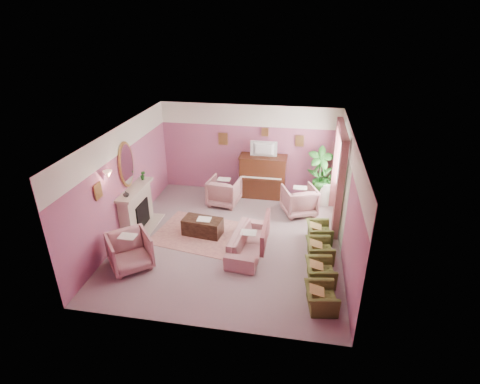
% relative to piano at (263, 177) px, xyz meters
% --- Properties ---
extents(floor, '(5.50, 6.00, 0.01)m').
position_rel_piano_xyz_m(floor, '(-0.50, -2.68, -0.65)').
color(floor, gray).
rests_on(floor, ground).
extents(ceiling, '(5.50, 6.00, 0.01)m').
position_rel_piano_xyz_m(ceiling, '(-0.50, -2.68, 2.15)').
color(ceiling, white).
rests_on(ceiling, wall_back).
extents(wall_back, '(5.50, 0.02, 2.80)m').
position_rel_piano_xyz_m(wall_back, '(-0.50, 0.32, 0.75)').
color(wall_back, '#864C7B').
rests_on(wall_back, floor).
extents(wall_front, '(5.50, 0.02, 2.80)m').
position_rel_piano_xyz_m(wall_front, '(-0.50, -5.68, 0.75)').
color(wall_front, '#864C7B').
rests_on(wall_front, floor).
extents(wall_left, '(0.02, 6.00, 2.80)m').
position_rel_piano_xyz_m(wall_left, '(-3.25, -2.68, 0.75)').
color(wall_left, '#864C7B').
rests_on(wall_left, floor).
extents(wall_right, '(0.02, 6.00, 2.80)m').
position_rel_piano_xyz_m(wall_right, '(2.25, -2.68, 0.75)').
color(wall_right, '#864C7B').
rests_on(wall_right, floor).
extents(picture_rail_band, '(5.50, 0.01, 0.65)m').
position_rel_piano_xyz_m(picture_rail_band, '(-0.50, 0.31, 1.82)').
color(picture_rail_band, white).
rests_on(picture_rail_band, wall_back).
extents(stripe_panel, '(0.01, 3.00, 2.15)m').
position_rel_piano_xyz_m(stripe_panel, '(2.23, -1.38, 0.42)').
color(stripe_panel, '#AFC09E').
rests_on(stripe_panel, wall_right).
extents(fireplace_surround, '(0.30, 1.40, 1.10)m').
position_rel_piano_xyz_m(fireplace_surround, '(-3.09, -2.48, -0.10)').
color(fireplace_surround, '#B8A793').
rests_on(fireplace_surround, floor).
extents(fireplace_inset, '(0.18, 0.72, 0.68)m').
position_rel_piano_xyz_m(fireplace_inset, '(-2.99, -2.48, -0.25)').
color(fireplace_inset, black).
rests_on(fireplace_inset, floor).
extents(fire_ember, '(0.06, 0.54, 0.10)m').
position_rel_piano_xyz_m(fire_ember, '(-2.95, -2.48, -0.43)').
color(fire_ember, '#FE3200').
rests_on(fire_ember, floor).
extents(mantel_shelf, '(0.40, 1.55, 0.07)m').
position_rel_piano_xyz_m(mantel_shelf, '(-3.06, -2.48, 0.47)').
color(mantel_shelf, '#B8A793').
rests_on(mantel_shelf, fireplace_surround).
extents(hearth, '(0.55, 1.50, 0.02)m').
position_rel_piano_xyz_m(hearth, '(-2.89, -2.48, -0.64)').
color(hearth, '#B8A793').
rests_on(hearth, floor).
extents(mirror_frame, '(0.04, 0.72, 1.20)m').
position_rel_piano_xyz_m(mirror_frame, '(-3.20, -2.48, 1.15)').
color(mirror_frame, tan).
rests_on(mirror_frame, wall_left).
extents(mirror_glass, '(0.01, 0.60, 1.06)m').
position_rel_piano_xyz_m(mirror_glass, '(-3.17, -2.48, 1.15)').
color(mirror_glass, white).
rests_on(mirror_glass, wall_left).
extents(sconce_shade, '(0.20, 0.20, 0.16)m').
position_rel_piano_xyz_m(sconce_shade, '(-3.12, -3.53, 1.33)').
color(sconce_shade, tan).
rests_on(sconce_shade, wall_left).
extents(piano, '(1.40, 0.60, 1.30)m').
position_rel_piano_xyz_m(piano, '(0.00, 0.00, 0.00)').
color(piano, '#421E10').
rests_on(piano, floor).
extents(piano_keyshelf, '(1.30, 0.12, 0.06)m').
position_rel_piano_xyz_m(piano_keyshelf, '(-0.00, -0.35, 0.07)').
color(piano_keyshelf, '#421E10').
rests_on(piano_keyshelf, piano).
extents(piano_keys, '(1.20, 0.08, 0.02)m').
position_rel_piano_xyz_m(piano_keys, '(0.00, -0.35, 0.11)').
color(piano_keys, white).
rests_on(piano_keys, piano).
extents(piano_top, '(1.45, 0.65, 0.04)m').
position_rel_piano_xyz_m(piano_top, '(0.00, 0.00, 0.66)').
color(piano_top, '#421E10').
rests_on(piano_top, piano).
extents(television, '(0.80, 0.12, 0.48)m').
position_rel_piano_xyz_m(television, '(0.00, -0.05, 0.95)').
color(television, black).
rests_on(television, piano).
extents(print_back_left, '(0.30, 0.03, 0.38)m').
position_rel_piano_xyz_m(print_back_left, '(-1.30, 0.28, 1.07)').
color(print_back_left, tan).
rests_on(print_back_left, wall_back).
extents(print_back_right, '(0.26, 0.03, 0.34)m').
position_rel_piano_xyz_m(print_back_right, '(1.05, 0.28, 1.13)').
color(print_back_right, tan).
rests_on(print_back_right, wall_back).
extents(print_back_mid, '(0.22, 0.03, 0.26)m').
position_rel_piano_xyz_m(print_back_mid, '(0.00, 0.28, 1.35)').
color(print_back_mid, tan).
rests_on(print_back_mid, wall_back).
extents(print_left_wall, '(0.03, 0.28, 0.36)m').
position_rel_piano_xyz_m(print_left_wall, '(-3.21, -3.88, 1.07)').
color(print_left_wall, tan).
rests_on(print_left_wall, wall_left).
extents(window_blind, '(0.03, 1.40, 1.80)m').
position_rel_piano_xyz_m(window_blind, '(2.20, -1.13, 1.05)').
color(window_blind, white).
rests_on(window_blind, wall_right).
extents(curtain_left, '(0.16, 0.34, 2.60)m').
position_rel_piano_xyz_m(curtain_left, '(2.12, -2.05, 0.65)').
color(curtain_left, '#8E484D').
rests_on(curtain_left, floor).
extents(curtain_right, '(0.16, 0.34, 2.60)m').
position_rel_piano_xyz_m(curtain_right, '(2.12, -0.21, 0.65)').
color(curtain_right, '#8E484D').
rests_on(curtain_right, floor).
extents(pelmet, '(0.16, 2.20, 0.16)m').
position_rel_piano_xyz_m(pelmet, '(2.12, -1.13, 1.91)').
color(pelmet, '#8E484D').
rests_on(pelmet, wall_right).
extents(mantel_plant, '(0.16, 0.16, 0.28)m').
position_rel_piano_xyz_m(mantel_plant, '(-3.05, -1.93, 0.64)').
color(mantel_plant, '#236720').
rests_on(mantel_plant, mantel_shelf).
extents(mantel_vase, '(0.16, 0.16, 0.16)m').
position_rel_piano_xyz_m(mantel_vase, '(-3.05, -2.98, 0.58)').
color(mantel_vase, white).
rests_on(mantel_vase, mantel_shelf).
extents(area_rug, '(2.76, 2.19, 0.01)m').
position_rel_piano_xyz_m(area_rug, '(-1.22, -2.55, -0.64)').
color(area_rug, '#B2726A').
rests_on(area_rug, floor).
extents(coffee_table, '(1.06, 0.62, 0.45)m').
position_rel_piano_xyz_m(coffee_table, '(-1.26, -2.55, -0.43)').
color(coffee_table, black).
rests_on(coffee_table, floor).
extents(table_paper, '(0.35, 0.28, 0.01)m').
position_rel_piano_xyz_m(table_paper, '(-1.21, -2.55, -0.20)').
color(table_paper, white).
rests_on(table_paper, coffee_table).
extents(sofa, '(0.61, 1.84, 0.74)m').
position_rel_piano_xyz_m(sofa, '(0.03, -3.11, -0.28)').
color(sofa, tan).
rests_on(sofa, floor).
extents(sofa_throw, '(0.09, 1.39, 0.51)m').
position_rel_piano_xyz_m(sofa_throw, '(0.43, -3.11, -0.05)').
color(sofa_throw, '#8E484D').
rests_on(sofa_throw, sofa).
extents(floral_armchair_left, '(0.87, 0.87, 0.91)m').
position_rel_piano_xyz_m(floral_armchair_left, '(-1.07, -0.74, -0.20)').
color(floral_armchair_left, tan).
rests_on(floral_armchair_left, floor).
extents(floral_armchair_right, '(0.87, 0.87, 0.91)m').
position_rel_piano_xyz_m(floral_armchair_right, '(1.17, -0.96, -0.20)').
color(floral_armchair_right, tan).
rests_on(floral_armchair_right, floor).
extents(floral_armchair_front, '(0.87, 0.87, 0.91)m').
position_rel_piano_xyz_m(floral_armchair_front, '(-2.51, -4.17, -0.20)').
color(floral_armchair_front, tan).
rests_on(floral_armchair_front, floor).
extents(olive_chair_a, '(0.49, 0.70, 0.60)m').
position_rel_piano_xyz_m(olive_chair_a, '(1.71, -4.77, -0.35)').
color(olive_chair_a, '#515B25').
rests_on(olive_chair_a, floor).
extents(olive_chair_b, '(0.49, 0.70, 0.60)m').
position_rel_piano_xyz_m(olive_chair_b, '(1.71, -3.95, -0.35)').
color(olive_chair_b, '#515B25').
rests_on(olive_chair_b, floor).
extents(olive_chair_c, '(0.49, 0.70, 0.60)m').
position_rel_piano_xyz_m(olive_chair_c, '(1.71, -3.13, -0.35)').
color(olive_chair_c, '#515B25').
rests_on(olive_chair_c, floor).
extents(olive_chair_d, '(0.49, 0.70, 0.60)m').
position_rel_piano_xyz_m(olive_chair_d, '(1.71, -2.31, -0.35)').
color(olive_chair_d, '#515B25').
rests_on(olive_chair_d, floor).
extents(side_table, '(0.52, 0.52, 0.70)m').
position_rel_piano_xyz_m(side_table, '(1.89, -0.17, -0.30)').
color(side_table, silver).
rests_on(side_table, floor).
extents(side_plant_big, '(0.30, 0.30, 0.34)m').
position_rel_piano_xyz_m(side_plant_big, '(1.89, -0.17, 0.22)').
color(side_plant_big, '#236720').
rests_on(side_plant_big, side_table).
extents(side_plant_small, '(0.16, 0.16, 0.28)m').
position_rel_piano_xyz_m(side_plant_small, '(2.01, -0.27, 0.19)').
color(side_plant_small, '#236720').
rests_on(side_plant_small, side_table).
extents(palm_pot, '(0.34, 0.34, 0.34)m').
position_rel_piano_xyz_m(palm_pot, '(1.70, -0.24, -0.48)').
color(palm_pot, '#9A3C2F').
rests_on(palm_pot, floor).
extents(palm_plant, '(0.76, 0.76, 1.44)m').
position_rel_piano_xyz_m(palm_plant, '(1.70, -0.24, 0.41)').
color(palm_plant, '#236720').
rests_on(palm_plant, palm_pot).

